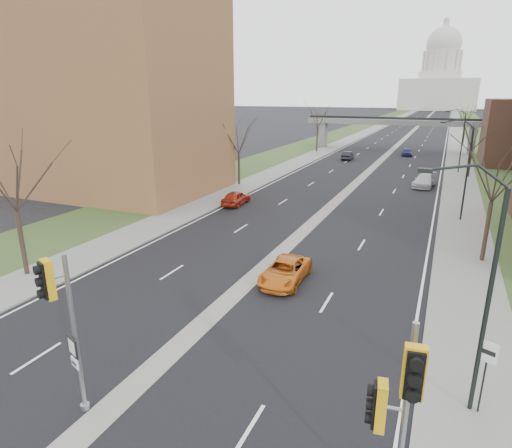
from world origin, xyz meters
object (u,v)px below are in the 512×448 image
Objects in this scene: speed_limit_sign at (486,364)px; car_right_mid at (425,180)px; signal_pole_right at (398,403)px; car_right_far at (407,152)px; car_left_far at (348,155)px; car_right_near at (285,271)px; signal_pole_median at (61,309)px; car_left_near at (236,198)px.

car_right_mid is (-4.09, 40.14, -1.27)m from speed_limit_sign.
car_right_far is (-6.20, 73.12, -3.15)m from signal_pole_right.
car_right_far reaches higher than car_left_far.
speed_limit_sign is 0.52× the size of car_right_mid.
car_left_far reaches higher than car_right_near.
car_right_mid is at bearing 118.10° from speed_limit_sign.
car_right_mid is at bearing 100.15° from signal_pole_median.
car_right_far is (1.42, 59.86, 0.06)m from car_right_near.
car_right_mid is (8.87, 45.89, -3.37)m from signal_pole_median.
car_left_near reaches higher than car_right_far.
signal_pole_median is at bearing 91.30° from car_left_far.
signal_pole_right is 45.82m from car_right_mid.
signal_pole_median is 14.20m from car_right_near.
car_left_far is at bearing -98.17° from car_left_near.
signal_pole_right reaches higher than car_right_near.
car_right_near is 59.87m from car_right_far.
car_right_mid is (5.97, 32.43, 0.11)m from car_right_near.
car_left_near is 0.99× the size of car_left_far.
car_right_far is (4.31, 73.32, -3.42)m from signal_pole_median.
speed_limit_sign reaches higher than car_right_near.
speed_limit_sign is 0.65× the size of car_left_near.
signal_pole_right reaches higher than speed_limit_sign.
car_right_far is (12.38, 44.49, -0.01)m from car_left_near.
signal_pole_right is at bearing 22.18° from signal_pole_median.
speed_limit_sign is (12.95, 5.74, -2.10)m from signal_pole_median.
signal_pole_median is 2.12× the size of speed_limit_sign.
car_right_far is (-4.55, 27.43, -0.06)m from car_right_mid.
car_left_near is at bearing 81.45° from car_left_far.
car_left_near is 0.90× the size of car_right_near.
car_left_near is 35.51m from car_left_far.
car_left_far is (-14.92, 63.95, -3.15)m from signal_pole_right.
car_left_far is at bearing -140.51° from car_right_far.
signal_pole_median is at bearing -93.84° from car_right_mid.
car_right_near is 0.89× the size of car_right_mid.
signal_pole_median is 1.25× the size of car_right_near.
signal_pole_median is at bearing -103.44° from car_right_near.
car_right_mid is at bearing -87.52° from car_right_far.
signal_pole_right is 1.24× the size of car_right_near.
signal_pole_median reaches higher than car_right_near.
signal_pole_median is 1.39× the size of car_left_near.
car_right_far is at bearing 106.52° from car_right_mid.
signal_pole_right reaches higher than car_left_near.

